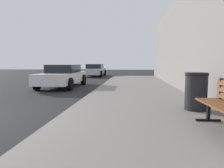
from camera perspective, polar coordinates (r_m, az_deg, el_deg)
The scene contains 4 objects.
sidewalk at distance 4.15m, azimuth 9.97°, elevation -12.13°, with size 4.00×32.00×0.15m, color gray.
trash_bin at distance 5.64m, azimuth 22.42°, elevation -1.89°, with size 0.57×0.57×0.96m.
car_white at distance 11.95m, azimuth -13.55°, elevation 2.27°, with size 1.93×4.44×1.27m.
car_silver at distance 21.41m, azimuth -4.85°, elevation 3.89°, with size 1.97×4.51×1.27m.
Camera 1 is at (3.67, -3.93, 1.34)m, focal length 32.72 mm.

